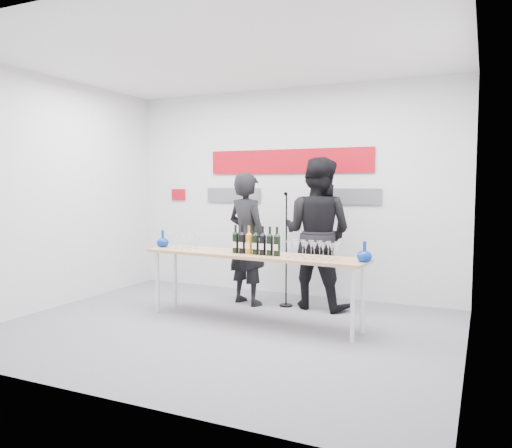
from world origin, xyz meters
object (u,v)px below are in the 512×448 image
presenter_left (247,239)px  mic_stand (286,272)px  presenter_right (317,233)px  tasting_table (252,259)px

presenter_left → mic_stand: bearing=-150.7°
presenter_left → presenter_right: bearing=-147.7°
tasting_table → mic_stand: size_ratio=1.80×
presenter_left → presenter_right: 0.94m
tasting_table → presenter_left: 0.92m
presenter_right → mic_stand: presenter_right is taller
mic_stand → presenter_right: bearing=32.6°
tasting_table → presenter_right: (0.47, 1.00, 0.23)m
tasting_table → presenter_right: presenter_right is taller
presenter_left → presenter_right: presenter_right is taller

